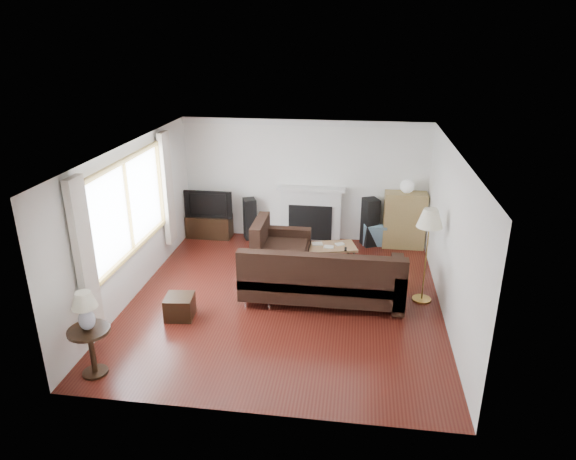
# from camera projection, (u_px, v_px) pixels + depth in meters

# --- Properties ---
(room) EXTENTS (5.10, 5.60, 2.54)m
(room) POSITION_uv_depth(u_px,v_px,m) (285.00, 228.00, 8.01)
(room) COLOR #4D1811
(room) RESTS_ON ground
(window) EXTENTS (0.12, 2.74, 1.54)m
(window) POSITION_uv_depth(u_px,v_px,m) (129.00, 207.00, 8.03)
(window) COLOR olive
(window) RESTS_ON room
(curtain_near) EXTENTS (0.10, 0.35, 2.10)m
(curtain_near) POSITION_uv_depth(u_px,v_px,m) (84.00, 255.00, 6.67)
(curtain_near) COLOR silver
(curtain_near) RESTS_ON room
(curtain_far) EXTENTS (0.10, 0.35, 2.10)m
(curtain_far) POSITION_uv_depth(u_px,v_px,m) (167.00, 189.00, 9.48)
(curtain_far) COLOR silver
(curtain_far) RESTS_ON room
(fireplace) EXTENTS (1.40, 0.26, 1.15)m
(fireplace) POSITION_uv_depth(u_px,v_px,m) (311.00, 214.00, 10.67)
(fireplace) COLOR white
(fireplace) RESTS_ON room
(tv_stand) EXTENTS (0.94, 0.42, 0.47)m
(tv_stand) POSITION_uv_depth(u_px,v_px,m) (210.00, 226.00, 10.94)
(tv_stand) COLOR black
(tv_stand) RESTS_ON ground
(television) EXTENTS (1.01, 0.13, 0.58)m
(television) POSITION_uv_depth(u_px,v_px,m) (210.00, 203.00, 10.75)
(television) COLOR black
(television) RESTS_ON tv_stand
(speaker_left) EXTENTS (0.34, 0.36, 0.87)m
(speaker_left) POSITION_uv_depth(u_px,v_px,m) (250.00, 219.00, 10.79)
(speaker_left) COLOR black
(speaker_left) RESTS_ON ground
(speaker_right) EXTENTS (0.39, 0.41, 0.99)m
(speaker_right) POSITION_uv_depth(u_px,v_px,m) (370.00, 222.00, 10.42)
(speaker_right) COLOR black
(speaker_right) RESTS_ON ground
(bookshelf) EXTENTS (0.83, 0.39, 1.14)m
(bookshelf) POSITION_uv_depth(u_px,v_px,m) (404.00, 220.00, 10.32)
(bookshelf) COLOR #9B8048
(bookshelf) RESTS_ON ground
(globe_lamp) EXTENTS (0.27, 0.27, 0.27)m
(globe_lamp) POSITION_uv_depth(u_px,v_px,m) (407.00, 186.00, 10.06)
(globe_lamp) COLOR white
(globe_lamp) RESTS_ON bookshelf
(sectional_sofa) EXTENTS (2.82, 2.06, 0.91)m
(sectional_sofa) POSITION_uv_depth(u_px,v_px,m) (322.00, 275.00, 8.26)
(sectional_sofa) COLOR black
(sectional_sofa) RESTS_ON ground
(coffee_table) EXTENTS (1.09, 0.77, 0.38)m
(coffee_table) POSITION_uv_depth(u_px,v_px,m) (329.00, 255.00, 9.63)
(coffee_table) COLOR #A57A4F
(coffee_table) RESTS_ON ground
(footstool) EXTENTS (0.46, 0.46, 0.35)m
(footstool) POSITION_uv_depth(u_px,v_px,m) (180.00, 307.00, 7.86)
(footstool) COLOR black
(footstool) RESTS_ON ground
(floor_lamp) EXTENTS (0.45, 0.45, 1.58)m
(floor_lamp) POSITION_uv_depth(u_px,v_px,m) (426.00, 256.00, 8.13)
(floor_lamp) COLOR #B18B3D
(floor_lamp) RESTS_ON ground
(side_table) EXTENTS (0.52, 0.52, 0.66)m
(side_table) POSITION_uv_depth(u_px,v_px,m) (92.00, 351.00, 6.50)
(side_table) COLOR black
(side_table) RESTS_ON ground
(table_lamp) EXTENTS (0.32, 0.32, 0.51)m
(table_lamp) POSITION_uv_depth(u_px,v_px,m) (86.00, 311.00, 6.29)
(table_lamp) COLOR silver
(table_lamp) RESTS_ON side_table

